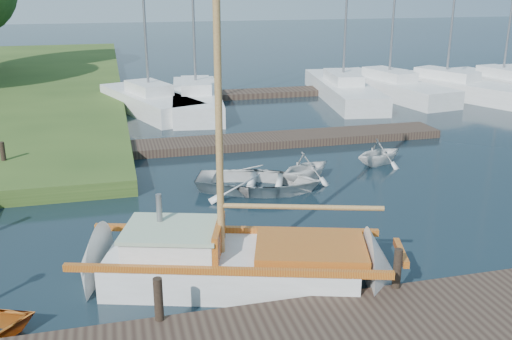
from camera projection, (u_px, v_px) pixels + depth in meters
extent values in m
plane|color=black|center=(256.00, 212.00, 15.29)|extent=(160.00, 160.00, 0.00)
cube|color=#32241D|center=(343.00, 335.00, 9.72)|extent=(18.00, 2.20, 0.30)
cube|color=#32241D|center=(265.00, 141.00, 21.70)|extent=(14.00, 1.60, 0.30)
cube|color=#32241D|center=(357.00, 89.00, 32.32)|extent=(30.00, 1.60, 0.30)
cylinder|color=black|center=(158.00, 299.00, 9.76)|extent=(0.16, 0.16, 0.80)
cylinder|color=black|center=(397.00, 268.00, 10.82)|extent=(0.16, 0.16, 0.80)
cylinder|color=black|center=(3.00, 154.00, 18.03)|extent=(0.16, 0.16, 0.80)
cube|color=silver|center=(232.00, 271.00, 11.69)|extent=(5.37, 3.39, 0.90)
cone|color=silver|center=(382.00, 275.00, 11.54)|extent=(1.82, 2.26, 1.96)
cone|color=silver|center=(90.00, 268.00, 11.83)|extent=(1.53, 2.17, 1.96)
cube|color=#983410|center=(235.00, 230.00, 12.42)|extent=(5.96, 1.94, 0.14)
cube|color=#983410|center=(227.00, 271.00, 10.63)|extent=(5.96, 1.94, 0.14)
cube|color=#983410|center=(401.00, 253.00, 11.36)|extent=(0.44, 1.09, 0.14)
cube|color=silver|center=(172.00, 240.00, 11.53)|extent=(2.13, 1.87, 0.44)
cube|color=#A5BF9E|center=(172.00, 229.00, 11.45)|extent=(2.26, 1.99, 0.08)
cube|color=#983410|center=(219.00, 238.00, 11.46)|extent=(0.53, 1.37, 0.60)
cylinder|color=slate|center=(159.00, 208.00, 11.65)|extent=(0.12, 0.12, 0.60)
cube|color=#983410|center=(311.00, 249.00, 11.44)|extent=(2.54, 2.08, 0.20)
cylinder|color=brown|center=(217.00, 40.00, 10.24)|extent=(0.14, 0.14, 8.40)
cylinder|color=brown|center=(302.00, 207.00, 11.17)|extent=(3.09, 1.04, 0.10)
imported|color=silver|center=(306.00, 165.00, 17.61)|extent=(2.53, 2.42, 1.04)
imported|color=silver|center=(259.00, 178.00, 16.80)|extent=(4.38, 3.77, 0.76)
imported|color=silver|center=(380.00, 150.00, 19.22)|extent=(2.30, 2.13, 0.99)
cube|color=silver|center=(149.00, 102.00, 27.12)|extent=(4.56, 7.70, 0.90)
cube|color=silver|center=(149.00, 88.00, 26.91)|extent=(2.19, 2.91, 0.50)
cube|color=silver|center=(196.00, 100.00, 27.79)|extent=(3.22, 8.88, 0.90)
cube|color=silver|center=(196.00, 85.00, 27.57)|extent=(1.75, 3.18, 0.50)
cube|color=silver|center=(342.00, 90.00, 30.17)|extent=(3.50, 9.67, 0.90)
cube|color=silver|center=(343.00, 77.00, 29.96)|extent=(1.85, 3.47, 0.50)
cube|color=silver|center=(388.00, 87.00, 31.06)|extent=(3.74, 9.33, 0.90)
cube|color=silver|center=(389.00, 74.00, 30.84)|extent=(1.93, 3.38, 0.50)
cube|color=silver|center=(445.00, 87.00, 31.18)|extent=(5.78, 9.64, 0.90)
cube|color=silver|center=(447.00, 74.00, 30.96)|extent=(2.60, 3.62, 0.50)
cube|color=silver|center=(501.00, 85.00, 31.90)|extent=(3.41, 8.02, 0.90)
cube|color=silver|center=(503.00, 72.00, 31.68)|extent=(1.82, 2.91, 0.50)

